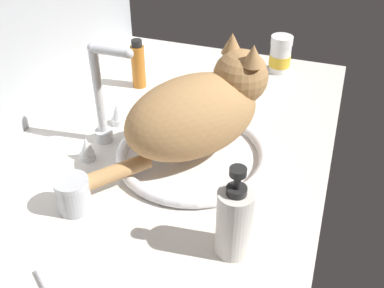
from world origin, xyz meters
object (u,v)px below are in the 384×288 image
Objects in this scene: faucet at (103,107)px; pill_bottle at (280,55)px; amber_bottle at (138,65)px; sink_basin at (192,155)px; metal_jar at (73,194)px; soap_pump_bottle at (234,221)px; cat at (202,110)px.

pill_bottle is (47.41, -30.56, -4.17)cm from faucet.
sink_basin is at bearing -137.39° from amber_bottle.
metal_jar is at bearing 143.66° from sink_basin.
faucet is 2.22× the size of pill_bottle.
soap_pump_bottle is (-21.70, -14.73, 5.83)cm from sink_basin.
amber_bottle is at bearing 39.04° from soap_pump_bottle.
amber_bottle reaches higher than metal_jar.
faucet reaches higher than pill_bottle.
soap_pump_bottle reaches higher than metal_jar.
sink_basin is 1.86× the size of soap_pump_bottle.
pill_bottle reaches higher than sink_basin.
sink_basin is 0.89× the size of cat.
faucet is at bearing -171.88° from amber_bottle.
pill_bottle is 0.60× the size of soap_pump_bottle.
cat is 5.34× the size of metal_jar.
metal_jar is (-21.50, -4.63, -5.63)cm from faucet.
amber_bottle is (24.51, 25.64, -5.27)cm from cat.
soap_pump_bottle reaches higher than sink_basin.
sink_basin is 48.63cm from pill_bottle.
faucet is 56.56cm from pill_bottle.
sink_basin is 3.10× the size of pill_bottle.
amber_bottle is 48.62cm from metal_jar.
amber_bottle is at bearing 9.95° from metal_jar.
faucet is at bearing 147.19° from pill_bottle.
pill_bottle is at bearing 3.82° from soap_pump_bottle.
metal_jar is at bearing -170.05° from amber_bottle.
cat reaches higher than sink_basin.
soap_pump_bottle is 2.57× the size of metal_jar.
sink_basin is 21.98cm from faucet.
faucet is 1.33× the size of soap_pump_bottle.
soap_pump_bottle is at bearing -150.51° from cat.
pill_bottle is at bearing -32.81° from faucet.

